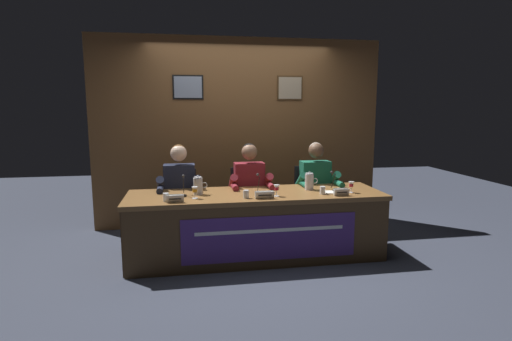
% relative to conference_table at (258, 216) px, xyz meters
% --- Properties ---
extents(ground_plane, '(12.00, 12.00, 0.00)m').
position_rel_conference_table_xyz_m(ground_plane, '(-0.00, 0.11, -0.49)').
color(ground_plane, '#383D4C').
extents(wall_back_panelled, '(4.00, 0.14, 2.60)m').
position_rel_conference_table_xyz_m(wall_back_panelled, '(-0.00, 1.45, 0.81)').
color(wall_back_panelled, brown).
rests_on(wall_back_panelled, ground_plane).
extents(conference_table, '(2.80, 0.84, 0.72)m').
position_rel_conference_table_xyz_m(conference_table, '(0.00, 0.00, 0.00)').
color(conference_table, brown).
rests_on(conference_table, ground_plane).
extents(chair_left, '(0.44, 0.45, 0.90)m').
position_rel_conference_table_xyz_m(chair_left, '(-0.84, 0.71, -0.05)').
color(chair_left, black).
rests_on(chair_left, ground_plane).
extents(panelist_left, '(0.51, 0.48, 1.23)m').
position_rel_conference_table_xyz_m(panelist_left, '(-0.84, 0.51, 0.22)').
color(panelist_left, black).
rests_on(panelist_left, ground_plane).
extents(nameplate_left, '(0.17, 0.06, 0.08)m').
position_rel_conference_table_xyz_m(nameplate_left, '(-0.87, -0.20, 0.27)').
color(nameplate_left, white).
rests_on(nameplate_left, conference_table).
extents(juice_glass_left, '(0.06, 0.06, 0.12)m').
position_rel_conference_table_xyz_m(juice_glass_left, '(-0.67, -0.06, 0.32)').
color(juice_glass_left, white).
rests_on(juice_glass_left, conference_table).
extents(water_cup_left, '(0.06, 0.06, 0.08)m').
position_rel_conference_table_xyz_m(water_cup_left, '(-0.96, -0.14, 0.27)').
color(water_cup_left, silver).
rests_on(water_cup_left, conference_table).
extents(microphone_left, '(0.06, 0.17, 0.22)m').
position_rel_conference_table_xyz_m(microphone_left, '(-0.79, 0.09, 0.31)').
color(microphone_left, black).
rests_on(microphone_left, conference_table).
extents(chair_center, '(0.44, 0.45, 0.90)m').
position_rel_conference_table_xyz_m(chair_center, '(-0.00, 0.71, -0.05)').
color(chair_center, black).
rests_on(chair_center, ground_plane).
extents(panelist_center, '(0.51, 0.48, 1.23)m').
position_rel_conference_table_xyz_m(panelist_center, '(-0.00, 0.51, 0.22)').
color(panelist_center, black).
rests_on(panelist_center, ground_plane).
extents(nameplate_center, '(0.20, 0.06, 0.08)m').
position_rel_conference_table_xyz_m(nameplate_center, '(0.04, -0.19, 0.27)').
color(nameplate_center, white).
rests_on(nameplate_center, conference_table).
extents(juice_glass_center, '(0.06, 0.06, 0.12)m').
position_rel_conference_table_xyz_m(juice_glass_center, '(0.18, -0.10, 0.32)').
color(juice_glass_center, white).
rests_on(juice_glass_center, conference_table).
extents(water_cup_center, '(0.06, 0.06, 0.08)m').
position_rel_conference_table_xyz_m(water_cup_center, '(-0.15, -0.13, 0.27)').
color(water_cup_center, silver).
rests_on(water_cup_center, conference_table).
extents(microphone_center, '(0.06, 0.17, 0.22)m').
position_rel_conference_table_xyz_m(microphone_center, '(0.02, 0.04, 0.31)').
color(microphone_center, black).
rests_on(microphone_center, conference_table).
extents(chair_right, '(0.44, 0.45, 0.90)m').
position_rel_conference_table_xyz_m(chair_right, '(0.83, 0.71, -0.05)').
color(chair_right, black).
rests_on(chair_right, ground_plane).
extents(panelist_right, '(0.51, 0.48, 1.23)m').
position_rel_conference_table_xyz_m(panelist_right, '(0.83, 0.51, 0.22)').
color(panelist_right, black).
rests_on(panelist_right, ground_plane).
extents(nameplate_right, '(0.16, 0.06, 0.08)m').
position_rel_conference_table_xyz_m(nameplate_right, '(0.87, -0.19, 0.27)').
color(nameplate_right, white).
rests_on(nameplate_right, conference_table).
extents(juice_glass_right, '(0.06, 0.06, 0.12)m').
position_rel_conference_table_xyz_m(juice_glass_right, '(1.04, -0.06, 0.32)').
color(juice_glass_right, white).
rests_on(juice_glass_right, conference_table).
extents(water_cup_right, '(0.06, 0.06, 0.08)m').
position_rel_conference_table_xyz_m(water_cup_right, '(0.70, -0.08, 0.27)').
color(water_cup_right, silver).
rests_on(water_cup_right, conference_table).
extents(microphone_right, '(0.06, 0.17, 0.22)m').
position_rel_conference_table_xyz_m(microphone_right, '(0.88, 0.06, 0.31)').
color(microphone_right, black).
rests_on(microphone_right, conference_table).
extents(water_pitcher_left_side, '(0.15, 0.10, 0.21)m').
position_rel_conference_table_xyz_m(water_pitcher_left_side, '(-0.63, 0.14, 0.33)').
color(water_pitcher_left_side, silver).
rests_on(water_pitcher_left_side, conference_table).
extents(water_pitcher_right_side, '(0.15, 0.10, 0.21)m').
position_rel_conference_table_xyz_m(water_pitcher_right_side, '(0.63, 0.18, 0.33)').
color(water_pitcher_right_side, silver).
rests_on(water_pitcher_right_side, conference_table).
extents(document_stack_right, '(0.23, 0.18, 0.01)m').
position_rel_conference_table_xyz_m(document_stack_right, '(0.85, -0.04, 0.24)').
color(document_stack_right, white).
rests_on(document_stack_right, conference_table).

